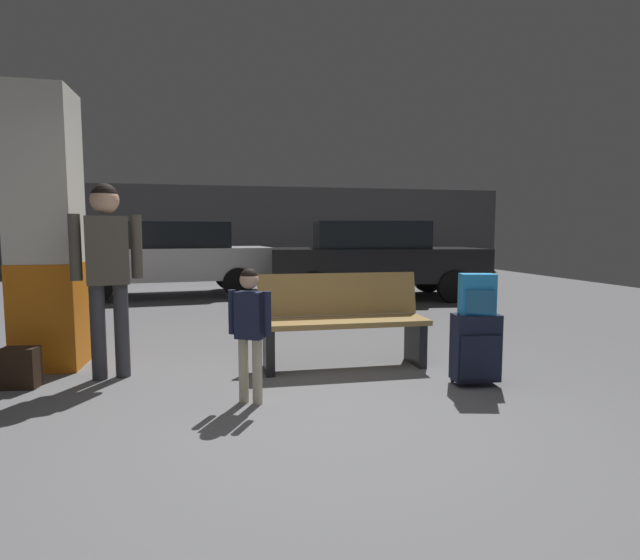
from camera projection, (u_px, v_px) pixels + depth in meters
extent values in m
cube|color=slate|center=(267.00, 324.00, 7.13)|extent=(18.00, 18.00, 0.10)
cube|color=#565658|center=(241.00, 230.00, 15.63)|extent=(18.00, 0.12, 2.80)
cube|color=orange|center=(51.00, 315.00, 4.62)|extent=(0.57, 0.57, 1.00)
cube|color=silver|center=(43.00, 177.00, 4.49)|extent=(0.56, 0.56, 1.60)
cube|color=#9E7A42|center=(344.00, 322.00, 4.59)|extent=(1.60, 0.45, 0.05)
cube|color=#9E7A42|center=(338.00, 294.00, 4.82)|extent=(1.60, 0.13, 0.42)
cube|color=black|center=(269.00, 349.00, 4.48)|extent=(0.08, 0.40, 0.41)
cube|color=black|center=(415.00, 343.00, 4.75)|extent=(0.08, 0.40, 0.41)
cube|color=#191E33|center=(475.00, 347.00, 4.07)|extent=(0.40, 0.23, 0.56)
cube|color=#191E33|center=(481.00, 357.00, 3.97)|extent=(0.34, 0.05, 0.36)
cube|color=#A5A5AA|center=(472.00, 314.00, 4.12)|extent=(0.14, 0.04, 0.02)
cylinder|color=black|center=(452.00, 380.00, 4.17)|extent=(0.02, 0.05, 0.04)
cylinder|color=black|center=(488.00, 379.00, 4.20)|extent=(0.02, 0.05, 0.04)
cube|color=#268CD8|center=(477.00, 294.00, 4.03)|extent=(0.31, 0.22, 0.34)
cube|color=#23608E|center=(480.00, 302.00, 3.94)|extent=(0.23, 0.08, 0.19)
cylinder|color=black|center=(478.00, 275.00, 4.01)|extent=(0.06, 0.04, 0.02)
cylinder|color=beige|center=(257.00, 371.00, 3.62)|extent=(0.07, 0.07, 0.50)
cylinder|color=beige|center=(244.00, 370.00, 3.65)|extent=(0.07, 0.07, 0.50)
cube|color=#191E38|center=(250.00, 315.00, 3.60)|extent=(0.24, 0.20, 0.35)
cylinder|color=#191E38|center=(267.00, 314.00, 3.55)|extent=(0.06, 0.06, 0.33)
cylinder|color=#191E38|center=(232.00, 312.00, 3.64)|extent=(0.06, 0.06, 0.33)
sphere|color=tan|center=(249.00, 280.00, 3.57)|extent=(0.14, 0.14, 0.14)
sphere|color=black|center=(249.00, 277.00, 3.57)|extent=(0.13, 0.13, 0.13)
cylinder|color=white|center=(247.00, 310.00, 3.72)|extent=(0.06, 0.06, 0.10)
cylinder|color=red|center=(247.00, 301.00, 3.71)|extent=(0.01, 0.01, 0.06)
cylinder|color=#38383D|center=(122.00, 331.00, 4.30)|extent=(0.13, 0.13, 0.83)
cylinder|color=#38383D|center=(98.00, 332.00, 4.22)|extent=(0.13, 0.13, 0.83)
cube|color=#4C473D|center=(107.00, 250.00, 4.19)|extent=(0.38, 0.28, 0.59)
cylinder|color=#4C473D|center=(136.00, 247.00, 4.29)|extent=(0.10, 0.10, 0.56)
cylinder|color=#4C473D|center=(75.00, 247.00, 4.08)|extent=(0.10, 0.10, 0.56)
sphere|color=tan|center=(105.00, 200.00, 4.15)|extent=(0.24, 0.24, 0.24)
sphere|color=black|center=(104.00, 196.00, 4.14)|extent=(0.22, 0.22, 0.22)
cube|color=black|center=(20.00, 368.00, 4.00)|extent=(0.30, 0.19, 0.34)
cube|color=#423328|center=(27.00, 371.00, 4.10)|extent=(0.23, 0.06, 0.19)
cylinder|color=black|center=(19.00, 349.00, 3.99)|extent=(0.06, 0.03, 0.02)
cube|color=silver|center=(169.00, 263.00, 9.99)|extent=(4.25, 2.11, 0.64)
cube|color=black|center=(176.00, 235.00, 9.98)|extent=(2.25, 1.75, 0.52)
cylinder|color=black|center=(95.00, 287.00, 8.88)|extent=(0.62, 0.26, 0.60)
cylinder|color=black|center=(106.00, 279.00, 10.40)|extent=(0.62, 0.26, 0.60)
cylinder|color=black|center=(238.00, 283.00, 9.66)|extent=(0.62, 0.26, 0.60)
cylinder|color=black|center=(228.00, 276.00, 11.18)|extent=(0.62, 0.26, 0.60)
cube|color=black|center=(376.00, 264.00, 9.64)|extent=(4.27, 2.17, 0.64)
cube|color=black|center=(369.00, 235.00, 9.57)|extent=(2.27, 1.78, 0.52)
cylinder|color=black|center=(427.00, 278.00, 10.57)|extent=(0.62, 0.27, 0.60)
cylinder|color=black|center=(453.00, 286.00, 8.98)|extent=(0.62, 0.27, 0.60)
cylinder|color=black|center=(309.00, 279.00, 10.36)|extent=(0.62, 0.27, 0.60)
cylinder|color=black|center=(314.00, 288.00, 8.77)|extent=(0.62, 0.27, 0.60)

